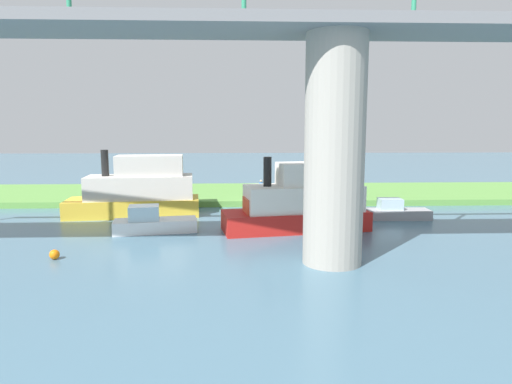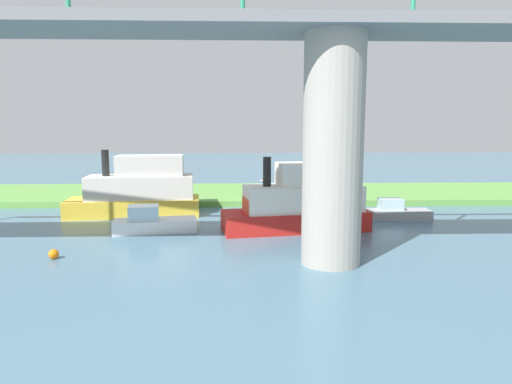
{
  "view_description": "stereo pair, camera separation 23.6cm",
  "coord_description": "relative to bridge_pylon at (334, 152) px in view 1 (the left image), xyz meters",
  "views": [
    {
      "loc": [
        2.73,
        36.45,
        6.58
      ],
      "look_at": [
        1.52,
        5.0,
        2.0
      ],
      "focal_mm": 31.06,
      "sensor_mm": 36.0,
      "label": 1
    },
    {
      "loc": [
        2.49,
        36.46,
        6.58
      ],
      "look_at": [
        1.52,
        5.0,
        2.0
      ],
      "focal_mm": 31.06,
      "sensor_mm": 36.0,
      "label": 2
    }
  ],
  "objects": [
    {
      "name": "houseboat_blue",
      "position": [
        10.04,
        -6.88,
        -4.83
      ],
      "size": [
        5.38,
        2.65,
        1.72
      ],
      "color": "white",
      "rests_on": "ground"
    },
    {
      "name": "person_on_bank",
      "position": [
        2.55,
        -18.99,
        -4.25
      ],
      "size": [
        0.47,
        0.47,
        1.39
      ],
      "color": "#2D334C",
      "rests_on": "grassy_bank"
    },
    {
      "name": "mooring_post",
      "position": [
        -1.17,
        -17.13,
        -4.52
      ],
      "size": [
        0.2,
        0.2,
        0.86
      ],
      "primitive_type": "cylinder",
      "color": "brown",
      "rests_on": "grassy_bank"
    },
    {
      "name": "ground_plane",
      "position": [
        1.8,
        -15.55,
        -5.45
      ],
      "size": [
        160.0,
        160.0,
        0.0
      ],
      "primitive_type": "plane",
      "color": "#476B7F"
    },
    {
      "name": "bridge_span",
      "position": [
        -0.0,
        -0.02,
        5.94
      ],
      "size": [
        59.71,
        4.3,
        3.25
      ],
      "color": "slate",
      "rests_on": "bridge_pylon"
    },
    {
      "name": "motorboat_red",
      "position": [
        -6.87,
        -10.34,
        -4.91
      ],
      "size": [
        4.56,
        1.77,
        1.5
      ],
      "color": "#99999E",
      "rests_on": "ground"
    },
    {
      "name": "bridge_pylon",
      "position": [
        0.0,
        0.0,
        0.0
      ],
      "size": [
        2.87,
        2.87,
        10.89
      ],
      "primitive_type": "cylinder",
      "color": "#9E998E",
      "rests_on": "ground"
    },
    {
      "name": "grassy_bank",
      "position": [
        1.8,
        -21.55,
        -5.2
      ],
      "size": [
        80.0,
        12.0,
        0.5
      ],
      "primitive_type": "cube",
      "color": "#5B9342",
      "rests_on": "ground"
    },
    {
      "name": "riverboat_paddlewheel",
      "position": [
        0.57,
        -7.21,
        -3.68
      ],
      "size": [
        9.72,
        4.59,
        4.77
      ],
      "color": "red",
      "rests_on": "ground"
    },
    {
      "name": "skiff_small",
      "position": [
        12.17,
        -12.4,
        -3.6
      ],
      "size": [
        10.01,
        4.23,
        4.97
      ],
      "color": "gold",
      "rests_on": "ground"
    },
    {
      "name": "marker_buoy",
      "position": [
        13.87,
        -1.09,
        -5.2
      ],
      "size": [
        0.5,
        0.5,
        0.5
      ],
      "primitive_type": "sphere",
      "color": "orange",
      "rests_on": "ground"
    }
  ]
}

